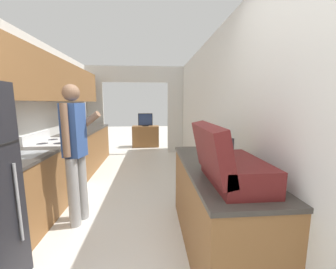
{
  "coord_description": "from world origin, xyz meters",
  "views": [
    {
      "loc": [
        0.44,
        -0.94,
        1.49
      ],
      "look_at": [
        0.72,
        2.43,
        0.96
      ],
      "focal_mm": 22.0,
      "sensor_mm": 36.0,
      "label": 1
    }
  ],
  "objects_px": {
    "range_oven": "(58,168)",
    "television": "(145,120)",
    "person": "(75,151)",
    "suitcase": "(227,164)",
    "book_stack": "(219,159)",
    "tv_cabinet": "(146,136)"
  },
  "relations": [
    {
      "from": "range_oven",
      "to": "television",
      "type": "bearing_deg",
      "value": 69.74
    },
    {
      "from": "suitcase",
      "to": "book_stack",
      "type": "xyz_separation_m",
      "value": [
        0.11,
        0.52,
        -0.11
      ]
    },
    {
      "from": "person",
      "to": "suitcase",
      "type": "relative_size",
      "value": 2.54
    },
    {
      "from": "tv_cabinet",
      "to": "book_stack",
      "type": "bearing_deg",
      "value": -79.97
    },
    {
      "from": "person",
      "to": "suitcase",
      "type": "xyz_separation_m",
      "value": [
        1.48,
        -1.03,
        0.12
      ]
    },
    {
      "from": "range_oven",
      "to": "suitcase",
      "type": "height_order",
      "value": "suitcase"
    },
    {
      "from": "range_oven",
      "to": "television",
      "type": "relative_size",
      "value": 2.14
    },
    {
      "from": "person",
      "to": "suitcase",
      "type": "bearing_deg",
      "value": -109.67
    },
    {
      "from": "person",
      "to": "television",
      "type": "distance_m",
      "value": 4.45
    },
    {
      "from": "person",
      "to": "tv_cabinet",
      "type": "distance_m",
      "value": 4.53
    },
    {
      "from": "book_stack",
      "to": "tv_cabinet",
      "type": "distance_m",
      "value": 5.06
    },
    {
      "from": "suitcase",
      "to": "television",
      "type": "bearing_deg",
      "value": 97.99
    },
    {
      "from": "book_stack",
      "to": "television",
      "type": "distance_m",
      "value": 4.98
    },
    {
      "from": "tv_cabinet",
      "to": "television",
      "type": "xyz_separation_m",
      "value": [
        0.0,
        -0.04,
        0.56
      ]
    },
    {
      "from": "suitcase",
      "to": "book_stack",
      "type": "relative_size",
      "value": 2.21
    },
    {
      "from": "person",
      "to": "tv_cabinet",
      "type": "bearing_deg",
      "value": 5.96
    },
    {
      "from": "book_stack",
      "to": "range_oven",
      "type": "bearing_deg",
      "value": 148.32
    },
    {
      "from": "person",
      "to": "suitcase",
      "type": "distance_m",
      "value": 1.81
    },
    {
      "from": "range_oven",
      "to": "suitcase",
      "type": "relative_size",
      "value": 1.53
    },
    {
      "from": "person",
      "to": "range_oven",
      "type": "bearing_deg",
      "value": 50.37
    },
    {
      "from": "tv_cabinet",
      "to": "range_oven",
      "type": "bearing_deg",
      "value": -110.04
    },
    {
      "from": "book_stack",
      "to": "television",
      "type": "bearing_deg",
      "value": 100.12
    }
  ]
}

